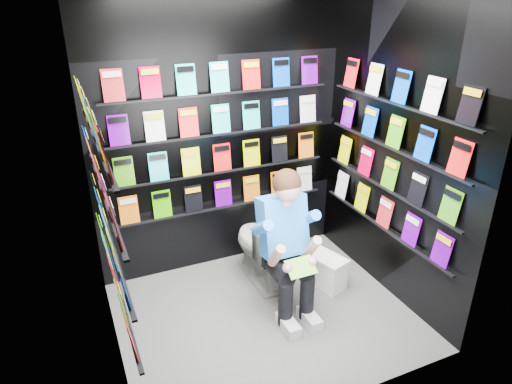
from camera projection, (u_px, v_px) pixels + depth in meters
name	position (u px, v px, depth m)	size (l,w,h in m)	color
floor	(265.00, 315.00, 3.92)	(2.40, 2.40, 0.00)	#60605E
wall_back	(220.00, 138.00, 4.22)	(2.40, 0.04, 2.60)	black
wall_front	(342.00, 237.00, 2.55)	(2.40, 0.04, 2.60)	black
wall_left	(98.00, 204.00, 2.94)	(0.04, 2.00, 2.60)	black
wall_right	(396.00, 153.00, 3.82)	(0.04, 2.00, 2.60)	black
comics_back	(221.00, 138.00, 4.19)	(2.10, 0.06, 1.37)	red
comics_left	(102.00, 202.00, 2.95)	(0.06, 1.70, 1.37)	red
comics_right	(393.00, 153.00, 3.81)	(0.06, 1.70, 1.37)	red
toilet	(262.00, 246.00, 4.25)	(0.42, 0.75, 0.73)	silver
longbox	(325.00, 272.00, 4.27)	(0.21, 0.38, 0.28)	white
longbox_lid	(326.00, 258.00, 4.21)	(0.23, 0.39, 0.03)	white
reader	(281.00, 226.00, 3.77)	(0.52, 0.76, 1.40)	#247BF2
held_comic	(301.00, 267.00, 3.56)	(0.24, 0.01, 0.16)	green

